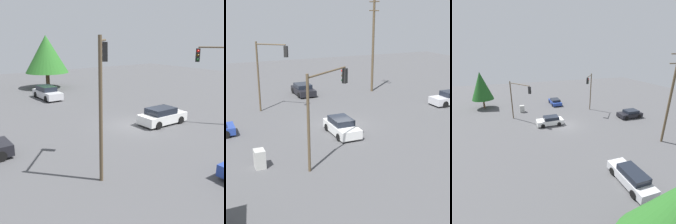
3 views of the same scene
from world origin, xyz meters
The scene contains 10 objects.
ground_plane centered at (0.00, 0.00, 0.00)m, with size 80.00×80.00×0.00m, color #4C4C4F.
sedan_blue centered at (1.66, 11.14, 0.61)m, with size 2.03×4.34×1.23m.
sedan_dark centered at (11.98, -0.33, 0.64)m, with size 4.06×2.07×1.31m.
sedan_silver centered at (1.58, -13.83, 0.71)m, with size 1.88×4.77×1.47m.
sedan_white centered at (-2.00, 0.86, 0.66)m, with size 4.09×1.89×1.38m.
traffic_signal_main centered at (6.55, 4.82, 4.70)m, with size 2.23×2.70×6.98m.
traffic_signal_cross centered at (-6.26, 4.02, 4.41)m, with size 2.95×3.97×6.37m.
utility_pole_tall centered at (10.31, -8.78, 5.96)m, with size 2.20×0.28×11.31m.
electrical_cabinet centered at (-5.56, 8.34, 0.63)m, with size 0.82×0.69×1.26m, color #B2B2AD.
tree_behind centered at (-12.58, 13.16, 4.50)m, with size 4.08×4.08×7.19m.
Camera 3 is at (-7.84, -23.76, 11.11)m, focal length 28.00 mm.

